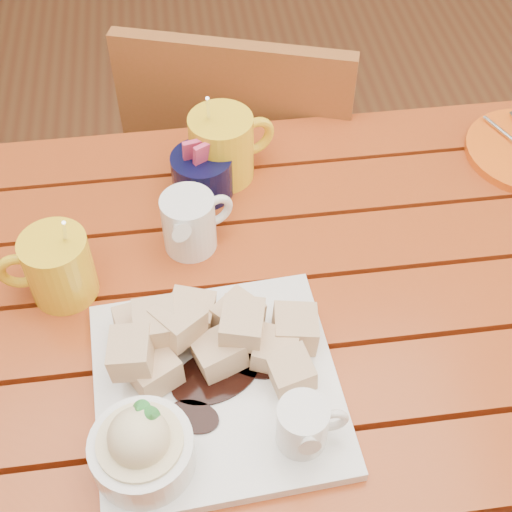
{
  "coord_description": "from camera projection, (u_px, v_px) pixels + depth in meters",
  "views": [
    {
      "loc": [
        -0.02,
        -0.54,
        1.5
      ],
      "look_at": [
        0.05,
        0.04,
        0.82
      ],
      "focal_mm": 50.0,
      "sensor_mm": 36.0,
      "label": 1
    }
  ],
  "objects": [
    {
      "name": "coffee_mug_left",
      "position": [
        57.0,
        266.0,
        0.91
      ],
      "size": [
        0.12,
        0.09,
        0.15
      ],
      "rotation": [
        0.0,
        0.0,
        0.01
      ],
      "color": "yellow",
      "rests_on": "table"
    },
    {
      "name": "coffee_mug_right",
      "position": [
        223.0,
        146.0,
        1.06
      ],
      "size": [
        0.13,
        0.1,
        0.16
      ],
      "rotation": [
        0.0,
        0.0,
        0.35
      ],
      "color": "yellow",
      "rests_on": "table"
    },
    {
      "name": "table",
      "position": [
        223.0,
        366.0,
        1.0
      ],
      "size": [
        1.2,
        0.79,
        0.75
      ],
      "color": "maroon",
      "rests_on": "ground"
    },
    {
      "name": "dessert_plate",
      "position": [
        201.0,
        388.0,
        0.81
      ],
      "size": [
        0.3,
        0.3,
        0.12
      ],
      "rotation": [
        0.0,
        0.0,
        0.06
      ],
      "color": "white",
      "rests_on": "table"
    },
    {
      "name": "cream_pitcher",
      "position": [
        191.0,
        222.0,
        0.97
      ],
      "size": [
        0.11,
        0.09,
        0.09
      ],
      "rotation": [
        0.0,
        0.0,
        0.42
      ],
      "color": "white",
      "rests_on": "table"
    },
    {
      "name": "chair_far",
      "position": [
        246.0,
        176.0,
        1.49
      ],
      "size": [
        0.51,
        0.51,
        0.86
      ],
      "rotation": [
        0.0,
        0.0,
        2.83
      ],
      "color": "brown",
      "rests_on": "ground"
    },
    {
      "name": "sugar_caddy",
      "position": [
        202.0,
        173.0,
        1.05
      ],
      "size": [
        0.09,
        0.09,
        0.1
      ],
      "color": "black",
      "rests_on": "table"
    }
  ]
}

